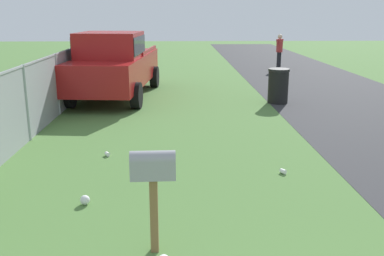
# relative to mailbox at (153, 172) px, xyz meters

# --- Properties ---
(mailbox) EXTENTS (0.23, 0.51, 1.22)m
(mailbox) POSITION_rel_mailbox_xyz_m (0.00, 0.00, 0.00)
(mailbox) COLOR brown
(mailbox) RESTS_ON ground
(pickup_truck) EXTENTS (5.71, 2.60, 2.09)m
(pickup_truck) POSITION_rel_mailbox_xyz_m (9.41, 1.73, 0.13)
(pickup_truck) COLOR maroon
(pickup_truck) RESTS_ON ground
(trash_bin) EXTENTS (0.63, 0.63, 1.04)m
(trash_bin) POSITION_rel_mailbox_xyz_m (8.36, -3.31, -0.45)
(trash_bin) COLOR black
(trash_bin) RESTS_ON ground
(pedestrian) EXTENTS (0.40, 0.43, 1.65)m
(pedestrian) POSITION_rel_mailbox_xyz_m (16.25, -5.12, -0.02)
(pedestrian) COLOR black
(pedestrian) RESTS_ON ground
(fence_section) EXTENTS (14.83, 0.07, 1.64)m
(fence_section) POSITION_rel_mailbox_xyz_m (4.60, 2.93, -0.09)
(fence_section) COLOR #9EA3A8
(fence_section) RESTS_ON ground
(litter_cup_near_hydrant) EXTENTS (0.13, 0.12, 0.08)m
(litter_cup_near_hydrant) POSITION_rel_mailbox_xyz_m (2.42, -2.08, -0.94)
(litter_cup_near_hydrant) COLOR white
(litter_cup_near_hydrant) RESTS_ON ground
(litter_cup_far_scatter) EXTENTS (0.13, 0.12, 0.08)m
(litter_cup_far_scatter) POSITION_rel_mailbox_xyz_m (3.46, 1.09, -0.94)
(litter_cup_far_scatter) COLOR white
(litter_cup_far_scatter) RESTS_ON ground
(litter_bag_midfield_a) EXTENTS (0.14, 0.14, 0.14)m
(litter_bag_midfield_a) POSITION_rel_mailbox_xyz_m (1.29, 1.07, -0.91)
(litter_bag_midfield_a) COLOR silver
(litter_bag_midfield_a) RESTS_ON ground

